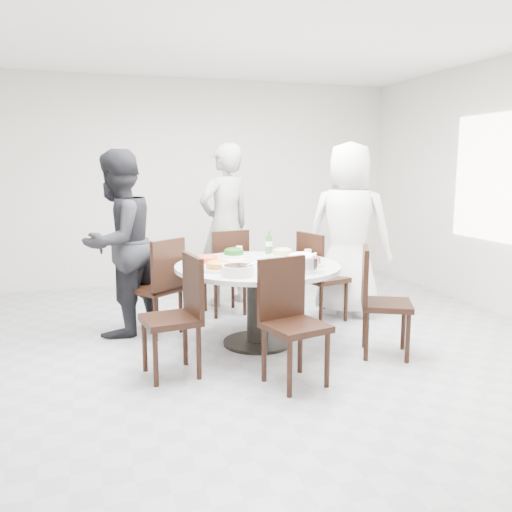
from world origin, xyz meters
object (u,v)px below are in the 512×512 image
object	(u,v)px
diner_right	(349,230)
diner_middle	(225,225)
chair_se	(387,302)
chair_s	(296,324)
beverage_bottle	(269,242)
chair_n	(224,271)
chair_nw	(155,286)
chair_ne	(324,277)
soup_bowl	(238,270)
diner_left	(118,243)
chair_sw	(170,317)
dining_table	(258,305)
rice_bowl	(302,264)

from	to	relation	value
diner_right	diner_middle	xyz separation A→B (m)	(-1.17, 0.85, 0.00)
chair_se	diner_middle	distance (m)	2.36
chair_s	beverage_bottle	distance (m)	1.61
chair_n	chair_s	world-z (taller)	same
chair_nw	diner_right	world-z (taller)	diner_right
chair_n	chair_s	xyz separation A→B (m)	(0.02, -2.09, 0.00)
diner_right	chair_nw	bearing A→B (deg)	41.04
chair_se	beverage_bottle	world-z (taller)	beverage_bottle
chair_ne	diner_middle	bearing A→B (deg)	24.46
chair_s	chair_se	world-z (taller)	same
diner_right	soup_bowl	distance (m)	1.90
chair_nw	beverage_bottle	xyz separation A→B (m)	(1.15, -0.04, 0.39)
chair_se	diner_left	bearing A→B (deg)	84.64
chair_ne	beverage_bottle	xyz separation A→B (m)	(-0.61, 0.02, 0.39)
chair_ne	chair_nw	size ratio (longest dim) A/B	1.00
chair_nw	chair_sw	world-z (taller)	same
chair_se	chair_nw	bearing A→B (deg)	82.95
dining_table	diner_right	distance (m)	1.53
chair_n	diner_right	xyz separation A→B (m)	(1.29, -0.44, 0.47)
dining_table	diner_left	world-z (taller)	diner_left
chair_n	diner_middle	world-z (taller)	diner_middle
chair_nw	diner_left	distance (m)	0.55
chair_n	diner_left	distance (m)	1.29
chair_s	soup_bowl	bearing A→B (deg)	102.89
diner_right	rice_bowl	world-z (taller)	diner_right
soup_bowl	chair_se	bearing A→B (deg)	-8.90
rice_bowl	soup_bowl	bearing A→B (deg)	-179.80
chair_ne	diner_left	world-z (taller)	diner_left
rice_bowl	beverage_bottle	size ratio (longest dim) A/B	1.24
dining_table	chair_nw	world-z (taller)	chair_nw
diner_right	diner_left	xyz separation A→B (m)	(-2.44, 0.05, -0.05)
chair_s	diner_right	world-z (taller)	diner_right
chair_s	chair_se	xyz separation A→B (m)	(0.99, 0.36, 0.00)
chair_ne	diner_right	distance (m)	0.60
diner_left	beverage_bottle	distance (m)	1.49
chair_se	chair_sw	bearing A→B (deg)	113.41
chair_se	soup_bowl	xyz separation A→B (m)	(-1.27, 0.20, 0.32)
chair_sw	chair_s	distance (m)	0.98
diner_right	rice_bowl	bearing A→B (deg)	86.57
dining_table	chair_n	size ratio (longest dim) A/B	1.58
chair_sw	diner_left	world-z (taller)	diner_left
chair_n	soup_bowl	bearing A→B (deg)	72.76
chair_nw	rice_bowl	bearing A→B (deg)	101.71
chair_n	chair_se	size ratio (longest dim) A/B	1.00
chair_nw	diner_right	xyz separation A→B (m)	(2.11, 0.08, 0.47)
chair_se	diner_middle	bearing A→B (deg)	48.96
diner_middle	diner_left	distance (m)	1.50
chair_nw	chair_sw	distance (m)	1.11
chair_sw	chair_nw	bearing A→B (deg)	171.31
chair_n	rice_bowl	size ratio (longest dim) A/B	3.30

